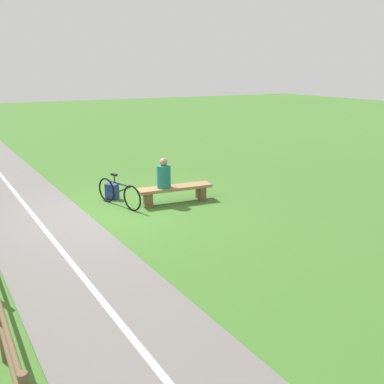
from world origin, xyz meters
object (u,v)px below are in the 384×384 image
(bench, at_px, (175,191))
(person_seated, at_px, (164,175))
(backpack, at_px, (112,192))
(bicycle, at_px, (119,193))

(bench, xyz_separation_m, person_seated, (0.31, -0.03, 0.47))
(person_seated, height_order, backpack, person_seated)
(backpack, bearing_deg, person_seated, 135.17)
(person_seated, distance_m, bicycle, 1.26)
(person_seated, xyz_separation_m, bicycle, (1.11, -0.38, -0.44))
(bench, relative_size, backpack, 4.74)
(bicycle, height_order, backpack, bicycle)
(person_seated, bearing_deg, backpack, -39.28)
(person_seated, bearing_deg, bench, -180.00)
(backpack, bearing_deg, bench, 141.48)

